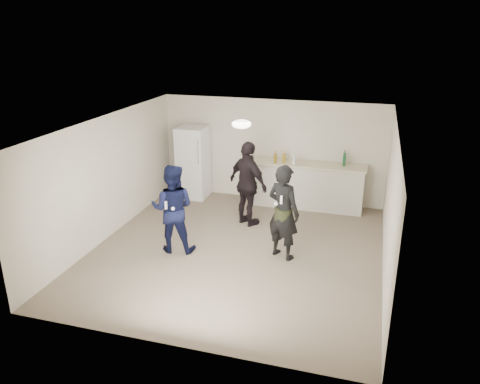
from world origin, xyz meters
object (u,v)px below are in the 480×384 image
(spectator, at_px, (248,184))
(woman, at_px, (283,212))
(shaker, at_px, (286,157))
(man, at_px, (173,209))
(counter, at_px, (308,186))
(fridge, at_px, (193,162))

(spectator, bearing_deg, woman, 161.40)
(shaker, bearing_deg, man, -117.33)
(counter, bearing_deg, shaker, 170.60)
(counter, distance_m, woman, 2.69)
(woman, xyz_separation_m, spectator, (-1.03, 1.28, 0.02))
(fridge, bearing_deg, counter, 1.39)
(fridge, relative_size, man, 1.03)
(counter, relative_size, fridge, 1.44)
(spectator, bearing_deg, man, 89.21)
(fridge, distance_m, man, 3.00)
(fridge, height_order, spectator, spectator)
(counter, bearing_deg, man, -125.86)
(counter, distance_m, shaker, 0.87)
(counter, bearing_deg, spectator, -128.49)
(fridge, relative_size, spectator, 0.96)
(fridge, bearing_deg, shaker, 4.04)
(man, distance_m, woman, 2.11)
(counter, xyz_separation_m, spectator, (-1.10, -1.38, 0.41))
(shaker, xyz_separation_m, woman, (0.50, -2.76, -0.26))
(shaker, distance_m, woman, 2.81)
(man, bearing_deg, shaker, -127.95)
(fridge, height_order, man, fridge)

